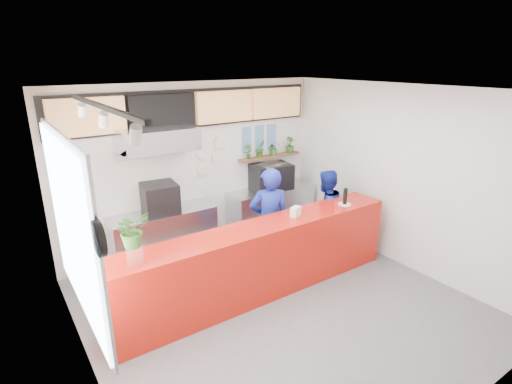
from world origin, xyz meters
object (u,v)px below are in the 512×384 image
service_counter (262,260)px  staff_center (269,221)px  panini_oven (160,198)px  espresso_machine (271,176)px  pepper_mill (345,196)px  staff_right (325,212)px

service_counter → staff_center: (0.47, 0.47, 0.34)m
panini_oven → espresso_machine: panini_oven is taller
pepper_mill → staff_right: bearing=78.9°
panini_oven → staff_center: bearing=-38.9°
service_counter → staff_center: 0.75m
espresso_machine → panini_oven: bearing=-171.8°
panini_oven → pepper_mill: bearing=-30.8°
espresso_machine → staff_right: (0.22, -1.32, -0.38)m
staff_center → pepper_mill: size_ratio=6.75×
espresso_machine → pepper_mill: espresso_machine is taller
espresso_machine → pepper_mill: size_ratio=2.93×
service_counter → staff_center: size_ratio=2.54×
service_counter → panini_oven: (-0.82, 1.80, 0.60)m
service_counter → pepper_mill: size_ratio=17.14×
service_counter → staff_right: size_ratio=2.92×
panini_oven → staff_right: (2.52, -1.32, -0.38)m
staff_center → panini_oven: bearing=-22.0°
staff_center → espresso_machine: bearing=-103.5°
service_counter → staff_center: staff_center is taller
espresso_machine → staff_center: bearing=-119.1°
panini_oven → pepper_mill: panini_oven is taller
service_counter → espresso_machine: size_ratio=5.85×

